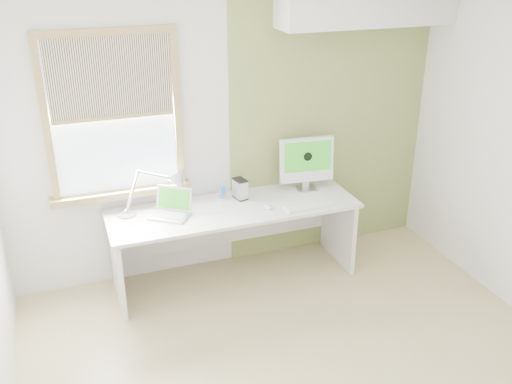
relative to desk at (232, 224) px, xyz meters
name	(u,v)px	position (x,y,z in m)	size (l,w,h in m)	color
room	(312,212)	(0.09, -1.44, 0.77)	(4.04, 3.54, 2.64)	tan
accent_wall	(330,121)	(1.09, 0.30, 0.77)	(2.00, 0.02, 2.60)	olive
soffit	(367,1)	(1.29, 0.13, 1.87)	(1.60, 0.40, 0.42)	white
window	(114,117)	(-0.91, 0.27, 1.01)	(1.20, 0.14, 1.42)	#987D4A
desk	(232,224)	(0.00, 0.00, 0.00)	(2.20, 0.70, 0.73)	silver
desk_lamp	(169,186)	(-0.52, 0.13, 0.40)	(0.70, 0.28, 0.39)	silver
laptop	(172,209)	(-0.54, -0.02, 0.25)	(0.41, 0.40, 0.22)	silver
phone_dock	(223,195)	(-0.04, 0.13, 0.24)	(0.09, 0.09, 0.14)	silver
external_drive	(240,189)	(0.11, 0.10, 0.29)	(0.12, 0.16, 0.19)	silver
imac	(307,161)	(0.76, 0.10, 0.47)	(0.51, 0.18, 0.50)	silver
keyboard	(310,206)	(0.64, -0.29, 0.21)	(0.47, 0.15, 0.02)	white
mouse	(268,207)	(0.28, -0.19, 0.21)	(0.06, 0.10, 0.03)	white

